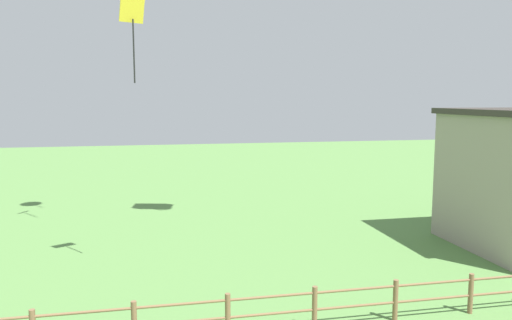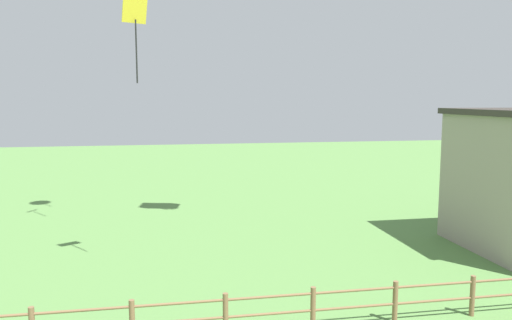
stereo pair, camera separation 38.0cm
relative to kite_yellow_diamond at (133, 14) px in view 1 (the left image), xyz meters
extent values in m
cylinder|color=brown|center=(2.26, -4.92, -8.14)|extent=(0.14, 0.14, 1.15)
cylinder|color=brown|center=(4.56, -4.92, -8.14)|extent=(0.14, 0.14, 1.15)
cylinder|color=brown|center=(6.87, -4.92, -8.14)|extent=(0.14, 0.14, 1.15)
cylinder|color=brown|center=(9.17, -4.92, -8.14)|extent=(0.14, 0.14, 1.15)
cylinder|color=brown|center=(3.41, -4.92, -7.73)|extent=(20.73, 0.07, 0.07)
cylinder|color=brown|center=(3.41, -4.92, -8.19)|extent=(20.73, 0.07, 0.07)
cube|color=yellow|center=(0.00, 0.00, 0.31)|extent=(0.87, 0.65, 1.14)
cylinder|color=black|center=(0.00, 0.00, -1.17)|extent=(0.05, 0.05, 2.03)
camera|label=1|loc=(0.48, -16.83, -2.67)|focal=35.00mm
camera|label=2|loc=(0.85, -16.91, -2.67)|focal=35.00mm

